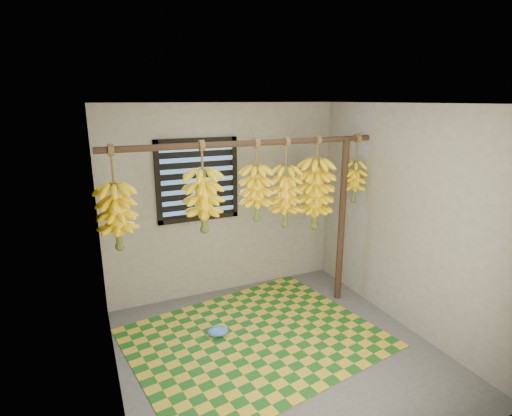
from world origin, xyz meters
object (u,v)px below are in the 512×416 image
banana_bunch_d (285,196)px  banana_bunch_e (315,194)px  plastic_bag (218,331)px  banana_bunch_f (354,181)px  banana_bunch_a (117,216)px  banana_bunch_c (256,193)px  support_post (342,222)px  banana_bunch_b (204,201)px  woven_mat (255,338)px

banana_bunch_d → banana_bunch_e: same height
plastic_bag → banana_bunch_e: (1.28, 0.20, 1.33)m
banana_bunch_f → banana_bunch_d: bearing=180.0°
banana_bunch_a → banana_bunch_c: size_ratio=1.12×
banana_bunch_c → banana_bunch_f: (1.28, 0.00, 0.02)m
support_post → banana_bunch_c: 1.22m
support_post → banana_bunch_d: 0.87m
banana_bunch_c → banana_bunch_e: bearing=-0.0°
banana_bunch_b → woven_mat: bearing=-45.7°
woven_mat → banana_bunch_a: banana_bunch_a is taller
plastic_bag → banana_bunch_b: bearing=102.9°
banana_bunch_c → support_post: bearing=0.0°
plastic_bag → banana_bunch_b: banana_bunch_b is taller
support_post → banana_bunch_e: size_ratio=1.89×
woven_mat → plastic_bag: plastic_bag is taller
banana_bunch_d → support_post: bearing=0.0°
woven_mat → banana_bunch_b: banana_bunch_b is taller
banana_bunch_b → banana_bunch_f: (1.86, 0.00, 0.04)m
banana_bunch_d → banana_bunch_e: bearing=-0.0°
woven_mat → banana_bunch_f: bearing=15.2°
plastic_bag → banana_bunch_f: bearing=6.3°
woven_mat → banana_bunch_f: 2.13m
banana_bunch_c → banana_bunch_f: same height
banana_bunch_d → banana_bunch_f: size_ratio=1.23×
banana_bunch_e → banana_bunch_f: 0.55m
support_post → plastic_bag: 1.93m
support_post → banana_bunch_a: size_ratio=2.03×
support_post → banana_bunch_e: (-0.39, -0.00, 0.39)m
plastic_bag → banana_bunch_b: (-0.05, 0.20, 1.39)m
banana_bunch_a → banana_bunch_b: (0.84, 0.00, 0.07)m
support_post → banana_bunch_c: banana_bunch_c is taller
woven_mat → banana_bunch_e: size_ratio=2.33×
banana_bunch_a → banana_bunch_b: same height
banana_bunch_b → banana_bunch_d: same height
support_post → banana_bunch_b: banana_bunch_b is taller
banana_bunch_e → banana_bunch_f: same height
support_post → banana_bunch_d: bearing=180.0°
support_post → woven_mat: bearing=-163.2°
banana_bunch_b → banana_bunch_e: 1.33m
woven_mat → banana_bunch_c: size_ratio=2.81×
banana_bunch_a → banana_bunch_d: 1.77m
woven_mat → banana_bunch_d: size_ratio=2.48×
banana_bunch_a → banana_bunch_e: size_ratio=0.93×
plastic_bag → banana_bunch_c: bearing=20.5°
woven_mat → banana_bunch_b: bearing=134.3°
banana_bunch_a → support_post: bearing=0.0°
banana_bunch_a → banana_bunch_f: bearing=0.0°
banana_bunch_a → banana_bunch_d: size_ratio=0.99×
banana_bunch_b → banana_bunch_c: size_ratio=1.05×
banana_bunch_c → banana_bunch_f: bearing=0.0°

